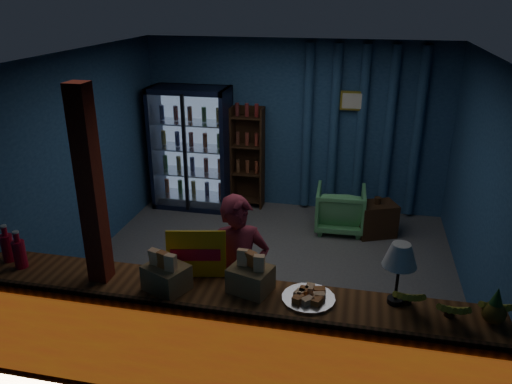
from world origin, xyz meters
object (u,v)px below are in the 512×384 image
pastry_tray (308,297)px  table_lamp (400,257)px  green_chair (340,209)px  shopkeeper (239,275)px

pastry_tray → table_lamp: table_lamp is taller
green_chair → pastry_tray: (-0.10, -3.30, 0.65)m
green_chair → pastry_tray: pastry_tray is taller
shopkeeper → table_lamp: (1.36, -0.40, 0.57)m
shopkeeper → table_lamp: size_ratio=3.02×
shopkeeper → green_chair: 2.94m
table_lamp → green_chair: bearing=100.1°
green_chair → table_lamp: bearing=97.8°
pastry_tray → green_chair: bearing=88.3°
pastry_tray → table_lamp: size_ratio=0.82×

